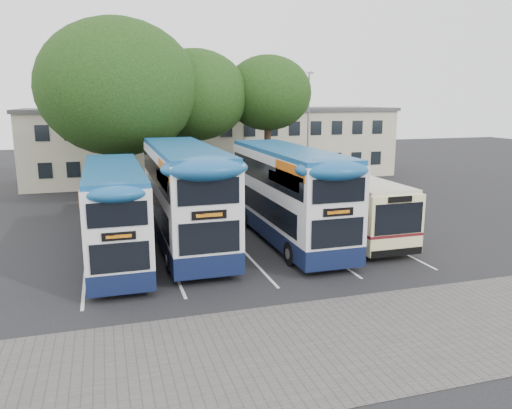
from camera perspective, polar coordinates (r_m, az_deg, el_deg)
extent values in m
plane|color=black|center=(20.91, 11.95, -7.78)|extent=(120.00, 120.00, 0.00)
cube|color=#595654|center=(16.00, 14.35, -14.26)|extent=(40.00, 6.00, 0.01)
cube|color=silver|center=(23.23, -18.82, -6.15)|extent=(0.12, 11.00, 0.01)
cube|color=silver|center=(23.35, -10.18, -5.59)|extent=(0.12, 11.00, 0.01)
cube|color=silver|center=(23.97, -1.83, -4.94)|extent=(0.12, 11.00, 0.01)
cube|color=silver|center=(25.08, 5.93, -4.23)|extent=(0.12, 11.00, 0.01)
cube|color=silver|center=(26.60, 12.91, -3.53)|extent=(0.12, 11.00, 0.01)
cube|color=#C1B99B|center=(45.38, -4.61, 6.91)|extent=(32.00, 8.00, 6.00)
cube|color=#4C4C4F|center=(45.21, -4.68, 10.76)|extent=(32.40, 8.40, 0.30)
cube|color=black|center=(41.62, -3.38, 4.67)|extent=(30.00, 0.06, 1.20)
cube|color=black|center=(41.36, -3.43, 8.52)|extent=(30.00, 0.06, 1.20)
cylinder|color=gray|center=(40.41, 5.98, 8.40)|extent=(0.14, 0.14, 9.00)
cube|color=gray|center=(40.39, 6.12, 14.78)|extent=(0.12, 0.80, 0.12)
cube|color=gray|center=(40.02, 6.35, 14.73)|extent=(0.25, 0.50, 0.12)
cylinder|color=black|center=(33.91, -15.05, 4.53)|extent=(0.50, 0.50, 5.65)
ellipsoid|color=black|center=(33.66, -15.51, 12.75)|extent=(10.17, 10.17, 8.65)
cylinder|color=black|center=(35.99, -6.79, 5.01)|extent=(0.50, 0.50, 5.32)
ellipsoid|color=black|center=(35.73, -6.97, 12.31)|extent=(7.41, 7.41, 6.30)
cylinder|color=black|center=(37.32, 1.32, 5.42)|extent=(0.50, 0.50, 5.44)
ellipsoid|color=black|center=(37.08, 1.35, 12.63)|extent=(6.36, 6.36, 5.40)
cube|color=#10193B|center=(22.85, -15.59, -4.52)|extent=(2.37, 9.95, 0.76)
cube|color=silver|center=(22.41, -15.86, 0.02)|extent=(2.37, 9.95, 2.94)
cube|color=#164F86|center=(22.16, -16.08, 3.86)|extent=(2.32, 9.75, 0.28)
cube|color=black|center=(22.86, -15.76, -1.81)|extent=(2.41, 8.81, 0.95)
cube|color=black|center=(22.29, -15.95, 1.69)|extent=(2.41, 9.38, 0.85)
cube|color=orange|center=(19.04, -12.21, 1.78)|extent=(0.02, 3.03, 0.52)
cube|color=black|center=(17.56, -15.41, -3.52)|extent=(1.14, 0.06, 0.28)
cylinder|color=black|center=(25.70, -18.16, -3.29)|extent=(0.28, 0.95, 0.95)
cylinder|color=black|center=(25.72, -13.39, -3.00)|extent=(0.28, 0.95, 0.95)
cylinder|color=black|center=(19.80, -18.39, -7.83)|extent=(0.28, 0.95, 0.95)
cylinder|color=black|center=(19.84, -12.16, -7.44)|extent=(0.28, 0.95, 0.95)
cube|color=#10193B|center=(24.44, -8.05, -2.86)|extent=(2.74, 11.50, 0.88)
cube|color=silver|center=(23.99, -8.20, 2.08)|extent=(2.74, 11.50, 3.40)
cube|color=#164F86|center=(23.75, -8.32, 6.24)|extent=(2.68, 11.27, 0.33)
cube|color=black|center=(24.48, -8.25, 0.05)|extent=(2.78, 10.19, 1.10)
cube|color=black|center=(23.87, -8.25, 3.89)|extent=(2.78, 10.84, 0.99)
cube|color=orange|center=(20.39, -2.80, 4.34)|extent=(0.02, 3.51, 0.60)
cube|color=black|center=(18.43, -5.37, -1.20)|extent=(1.31, 0.06, 0.33)
cylinder|color=black|center=(27.57, -11.68, -1.76)|extent=(0.33, 1.10, 1.10)
cylinder|color=black|center=(27.89, -6.62, -1.43)|extent=(0.33, 1.10, 1.10)
cylinder|color=black|center=(20.75, -9.75, -6.25)|extent=(0.33, 1.10, 1.10)
cylinder|color=black|center=(21.17, -3.07, -5.72)|extent=(0.33, 1.10, 1.10)
cube|color=#10193B|center=(24.98, 3.60, -2.51)|extent=(2.63, 11.05, 0.84)
cube|color=silver|center=(24.55, 3.66, 2.13)|extent=(2.63, 11.05, 3.26)
cube|color=#164F86|center=(24.32, 3.72, 6.04)|extent=(2.58, 10.83, 0.32)
cube|color=black|center=(25.01, 3.38, 0.23)|extent=(2.67, 9.79, 1.05)
cube|color=black|center=(24.44, 3.69, 3.83)|extent=(2.67, 10.42, 0.95)
cube|color=orange|center=(21.61, 10.42, 4.14)|extent=(0.02, 3.37, 0.58)
cube|color=black|center=(19.58, 9.40, -0.86)|extent=(1.26, 0.06, 0.32)
cylinder|color=black|center=(27.63, -1.06, -1.53)|extent=(0.32, 1.05, 1.05)
cylinder|color=black|center=(28.36, 3.57, -1.19)|extent=(0.32, 1.05, 1.05)
cylinder|color=black|center=(21.37, 4.03, -5.62)|extent=(0.32, 1.05, 1.05)
cylinder|color=black|center=(22.31, 9.76, -5.01)|extent=(0.32, 1.05, 1.05)
cube|color=red|center=(26.14, 5.41, 4.33)|extent=(0.02, 4.21, 0.89)
cube|color=#F6E8A4|center=(26.60, 9.93, 0.20)|extent=(2.59, 10.35, 2.64)
cube|color=beige|center=(26.36, 10.03, 3.12)|extent=(2.48, 9.94, 0.21)
cube|color=black|center=(26.97, 9.47, 1.33)|extent=(2.63, 8.28, 0.93)
cube|color=maroon|center=(26.69, 9.89, -0.73)|extent=(2.62, 10.37, 0.12)
cube|color=black|center=(22.14, 16.02, -1.58)|extent=(2.28, 0.06, 1.35)
cylinder|color=black|center=(23.31, 11.16, -4.34)|extent=(0.31, 1.03, 1.03)
cylinder|color=black|center=(24.47, 16.01, -3.80)|extent=(0.31, 1.03, 1.03)
cylinder|color=black|center=(29.11, 5.04, -0.89)|extent=(0.31, 1.03, 1.03)
cylinder|color=black|center=(30.06, 9.18, -0.59)|extent=(0.31, 1.03, 1.03)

